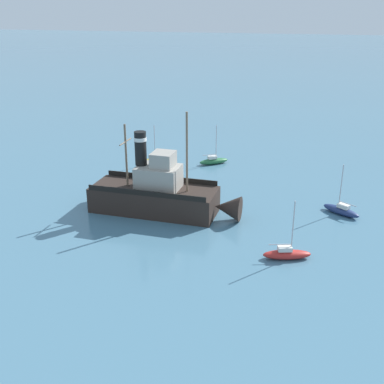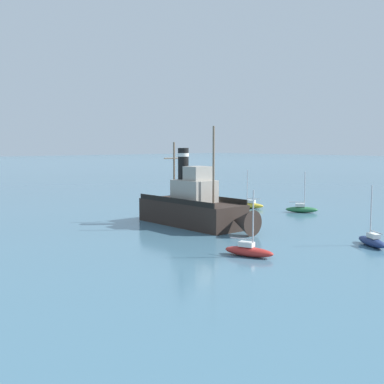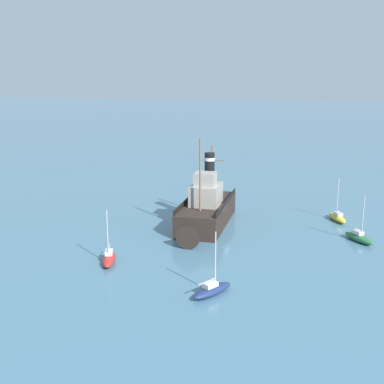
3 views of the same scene
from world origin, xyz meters
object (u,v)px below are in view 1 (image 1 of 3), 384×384
(sailboat_green, at_px, (214,161))
(sailboat_navy, at_px, (341,210))
(sailboat_yellow, at_px, (158,160))
(sailboat_red, at_px, (287,254))
(old_tugboat, at_px, (160,194))

(sailboat_green, relative_size, sailboat_navy, 1.00)
(sailboat_green, height_order, sailboat_navy, same)
(sailboat_navy, bearing_deg, sailboat_yellow, -114.44)
(sailboat_red, relative_size, sailboat_yellow, 1.00)
(sailboat_yellow, height_order, sailboat_navy, same)
(sailboat_green, bearing_deg, sailboat_yellow, -75.82)
(sailboat_red, distance_m, sailboat_green, 24.50)
(old_tugboat, height_order, sailboat_red, old_tugboat)
(old_tugboat, bearing_deg, sailboat_navy, 103.74)
(sailboat_green, bearing_deg, sailboat_navy, 52.39)
(sailboat_red, xyz_separation_m, sailboat_green, (-21.85, -11.08, 0.00))
(sailboat_navy, bearing_deg, sailboat_green, -127.61)
(sailboat_red, bearing_deg, sailboat_yellow, -138.35)
(sailboat_red, height_order, sailboat_green, same)
(sailboat_navy, bearing_deg, old_tugboat, -76.26)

